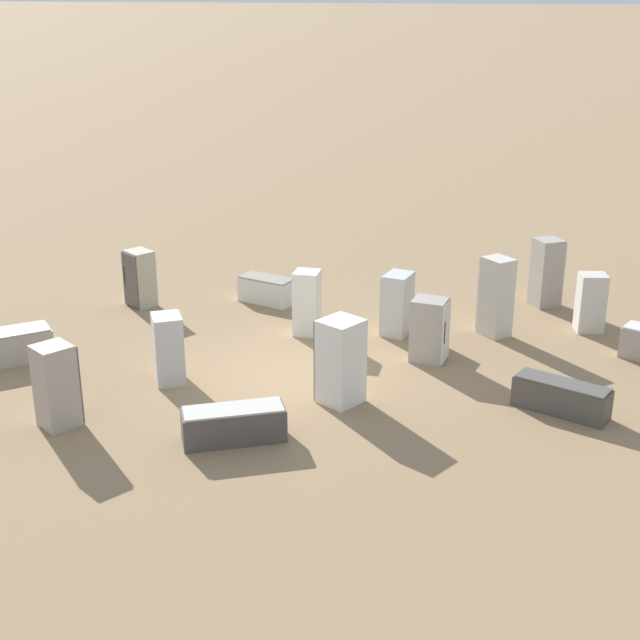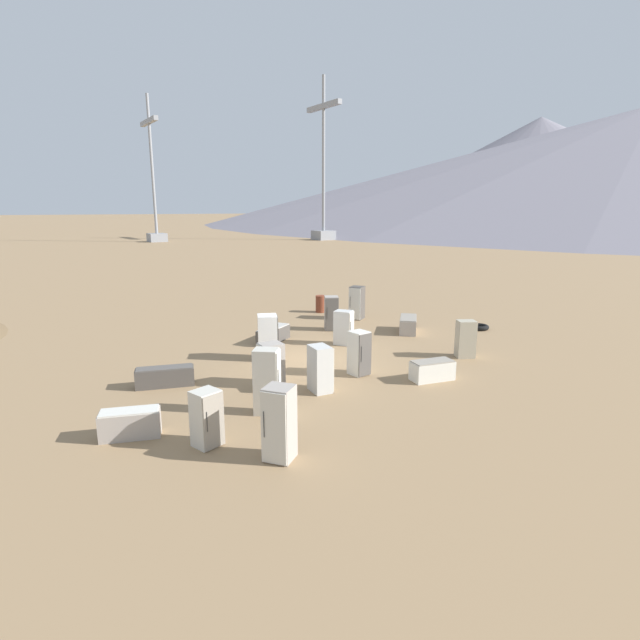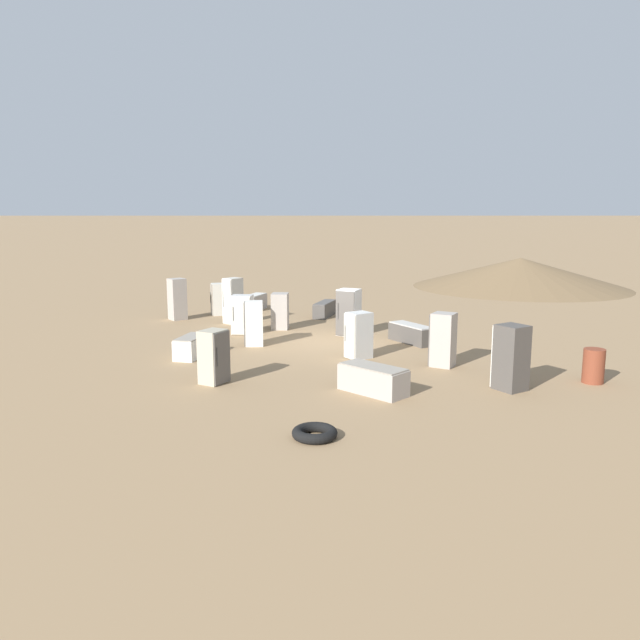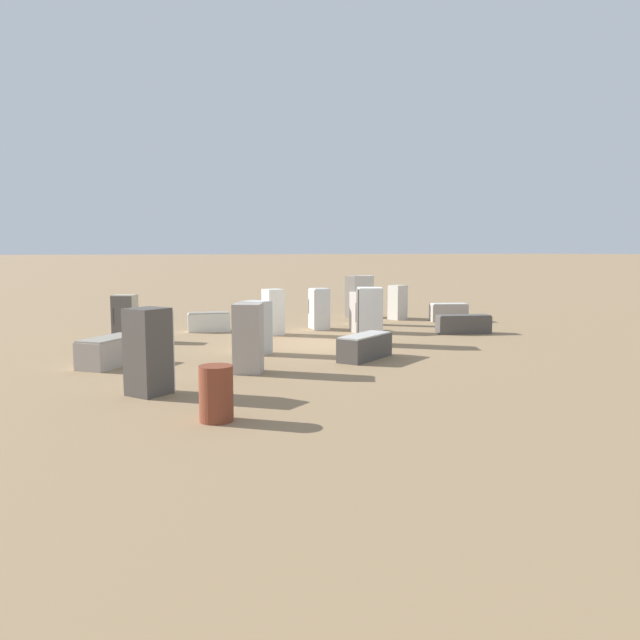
# 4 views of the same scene
# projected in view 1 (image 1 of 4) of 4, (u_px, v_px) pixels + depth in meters

# --- Properties ---
(ground_plane) EXTENTS (1000.00, 1000.00, 0.00)m
(ground_plane) POSITION_uv_depth(u_px,v_px,m) (292.00, 377.00, 19.06)
(ground_plane) COLOR #937551
(discarded_fridge_0) EXTENTS (0.86, 0.89, 1.47)m
(discarded_fridge_0) POSITION_uv_depth(u_px,v_px,m) (140.00, 278.00, 23.15)
(discarded_fridge_0) COLOR #B2A88E
(discarded_fridge_0) RESTS_ON ground_plane
(discarded_fridge_1) EXTENTS (0.70, 0.64, 1.56)m
(discarded_fridge_1) POSITION_uv_depth(u_px,v_px,m) (307.00, 302.00, 21.23)
(discarded_fridge_1) COLOR silver
(discarded_fridge_1) RESTS_ON ground_plane
(discarded_fridge_2) EXTENTS (0.97, 1.57, 0.68)m
(discarded_fridge_2) POSITION_uv_depth(u_px,v_px,m) (267.00, 290.00, 23.51)
(discarded_fridge_2) COLOR silver
(discarded_fridge_2) RESTS_ON ground_plane
(discarded_fridge_4) EXTENTS (0.74, 0.76, 1.43)m
(discarded_fridge_4) POSITION_uv_depth(u_px,v_px,m) (591.00, 302.00, 21.43)
(discarded_fridge_4) COLOR beige
(discarded_fridge_4) RESTS_ON ground_plane
(discarded_fridge_5) EXTENTS (0.84, 0.70, 1.50)m
(discarded_fridge_5) POSITION_uv_depth(u_px,v_px,m) (397.00, 304.00, 21.22)
(discarded_fridge_5) COLOR silver
(discarded_fridge_5) RESTS_ON ground_plane
(discarded_fridge_6) EXTENTS (0.91, 0.89, 1.63)m
(discarded_fridge_6) POSITION_uv_depth(u_px,v_px,m) (57.00, 386.00, 16.69)
(discarded_fridge_6) COLOR #A89E93
(discarded_fridge_6) RESTS_ON ground_plane
(discarded_fridge_7) EXTENTS (1.51, 1.94, 0.66)m
(discarded_fridge_7) POSITION_uv_depth(u_px,v_px,m) (234.00, 424.00, 16.27)
(discarded_fridge_7) COLOR #4C4742
(discarded_fridge_7) RESTS_ON ground_plane
(discarded_fridge_9) EXTENTS (1.83, 1.81, 0.72)m
(discarded_fridge_9) POSITION_uv_depth(u_px,v_px,m) (9.00, 346.00, 19.74)
(discarded_fridge_9) COLOR #A89E93
(discarded_fridge_9) RESTS_ON ground_plane
(discarded_fridge_10) EXTENTS (0.94, 0.90, 1.48)m
(discarded_fridge_10) POSITION_uv_depth(u_px,v_px,m) (168.00, 349.00, 18.62)
(discarded_fridge_10) COLOR silver
(discarded_fridge_10) RESTS_ON ground_plane
(discarded_fridge_11) EXTENTS (0.69, 0.81, 1.43)m
(discarded_fridge_11) POSITION_uv_depth(u_px,v_px,m) (430.00, 330.00, 19.71)
(discarded_fridge_11) COLOR #A89E93
(discarded_fridge_11) RESTS_ON ground_plane
(discarded_fridge_12) EXTENTS (0.90, 0.91, 1.78)m
(discarded_fridge_12) POSITION_uv_depth(u_px,v_px,m) (547.00, 272.00, 23.10)
(discarded_fridge_12) COLOR #A89E93
(discarded_fridge_12) RESTS_ON ground_plane
(discarded_fridge_13) EXTENTS (1.11, 1.94, 0.65)m
(discarded_fridge_13) POSITION_uv_depth(u_px,v_px,m) (561.00, 397.00, 17.37)
(discarded_fridge_13) COLOR #4C4742
(discarded_fridge_13) RESTS_ON ground_plane
(discarded_fridge_14) EXTENTS (0.87, 0.89, 1.91)m
(discarded_fridge_14) POSITION_uv_depth(u_px,v_px,m) (496.00, 297.00, 21.10)
(discarded_fridge_14) COLOR beige
(discarded_fridge_14) RESTS_ON ground_plane
(discarded_fridge_15) EXTENTS (1.00, 1.00, 1.75)m
(discarded_fridge_15) POSITION_uv_depth(u_px,v_px,m) (340.00, 361.00, 17.64)
(discarded_fridge_15) COLOR white
(discarded_fridge_15) RESTS_ON ground_plane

